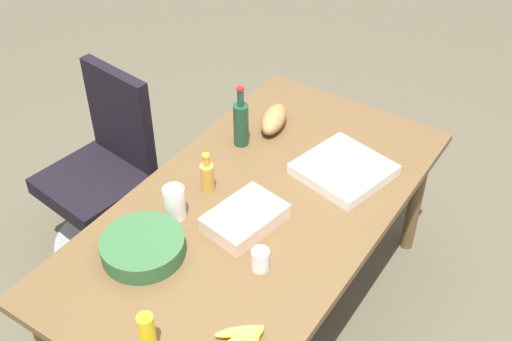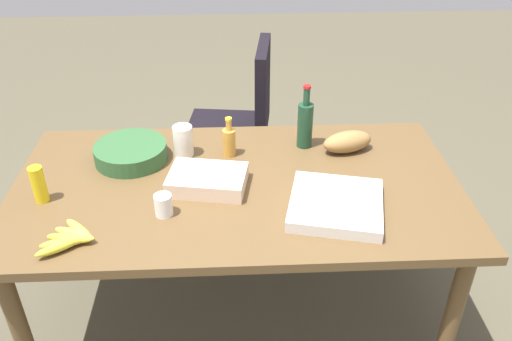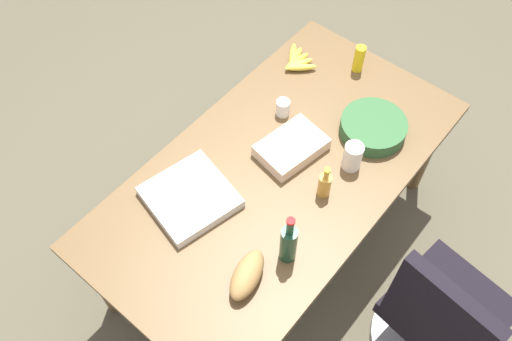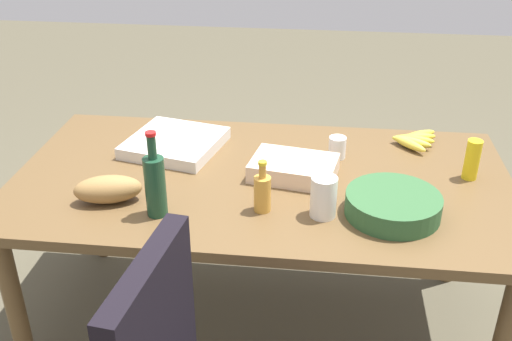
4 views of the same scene
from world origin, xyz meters
name	(u,v)px [view 1 (image 1 of 4)]	position (x,y,z in m)	size (l,w,h in m)	color
ground_plane	(257,316)	(0.00, 0.00, 0.00)	(10.00, 10.00, 0.00)	brown
conference_table	(257,219)	(0.00, 0.00, 0.67)	(1.92, 1.03, 0.74)	brown
office_chair	(105,186)	(-0.01, -0.96, 0.40)	(0.56, 0.56, 1.02)	gray
salad_bowl	(143,247)	(0.48, -0.22, 0.78)	(0.33, 0.33, 0.08)	#2E5931
mustard_bottle	(147,332)	(0.79, 0.08, 0.82)	(0.06, 0.06, 0.16)	yellow
mayo_jar	(175,203)	(0.24, -0.25, 0.82)	(0.09, 0.09, 0.15)	white
wine_bottle	(241,123)	(-0.33, -0.31, 0.86)	(0.08, 0.08, 0.31)	#1A3F29
sheet_cake	(245,218)	(0.12, 0.02, 0.78)	(0.32, 0.22, 0.07)	beige
dressing_bottle	(207,176)	(0.03, -0.24, 0.82)	(0.07, 0.07, 0.19)	gold
bread_loaf	(274,119)	(-0.52, -0.25, 0.79)	(0.24, 0.11, 0.10)	olive
pizza_box	(344,170)	(-0.39, 0.21, 0.77)	(0.36, 0.36, 0.05)	silver
paper_cup	(260,260)	(0.29, 0.20, 0.79)	(0.07, 0.07, 0.09)	white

